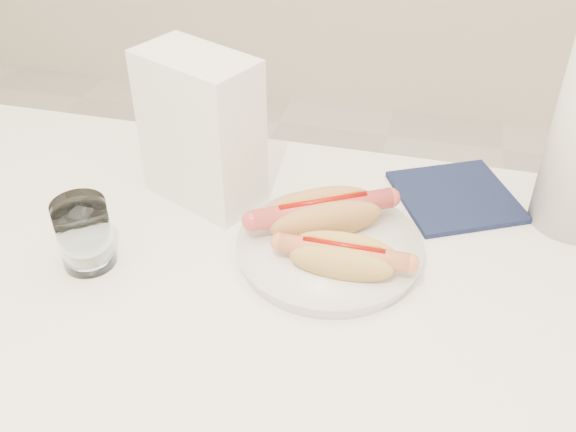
% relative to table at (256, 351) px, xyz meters
% --- Properties ---
extents(table, '(1.20, 0.80, 0.75)m').
position_rel_table_xyz_m(table, '(0.00, 0.00, 0.00)').
color(table, white).
rests_on(table, ground).
extents(plate, '(0.27, 0.27, 0.02)m').
position_rel_table_xyz_m(plate, '(0.06, 0.13, 0.07)').
color(plate, white).
rests_on(plate, table).
extents(hotdog_left, '(0.18, 0.14, 0.05)m').
position_rel_table_xyz_m(hotdog_left, '(0.05, 0.16, 0.10)').
color(hotdog_left, tan).
rests_on(hotdog_left, plate).
extents(hotdog_right, '(0.16, 0.06, 0.04)m').
position_rel_table_xyz_m(hotdog_right, '(0.09, 0.09, 0.10)').
color(hotdog_right, '#DBAC55').
rests_on(hotdog_right, plate).
extents(water_glass, '(0.07, 0.07, 0.09)m').
position_rel_table_xyz_m(water_glass, '(-0.23, 0.04, 0.11)').
color(water_glass, white).
rests_on(water_glass, table).
extents(napkin_box, '(0.19, 0.15, 0.22)m').
position_rel_table_xyz_m(napkin_box, '(-0.14, 0.22, 0.17)').
color(napkin_box, white).
rests_on(napkin_box, table).
extents(navy_napkin, '(0.21, 0.21, 0.01)m').
position_rel_table_xyz_m(navy_napkin, '(0.22, 0.30, 0.06)').
color(navy_napkin, '#121A3A').
rests_on(navy_napkin, table).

